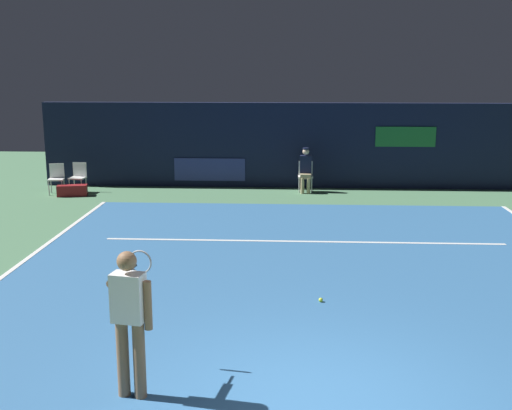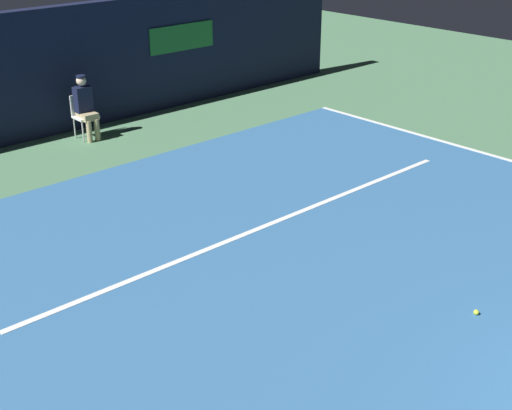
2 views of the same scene
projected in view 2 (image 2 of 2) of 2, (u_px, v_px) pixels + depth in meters
ground_plane at (367, 275)px, 9.64m from camera, size 32.19×32.19×0.00m
court_surface at (368, 275)px, 9.64m from camera, size 10.94×11.56×0.01m
line_service at (265, 226)px, 11.00m from camera, size 8.53×0.10×0.01m
back_wall at (55, 71)px, 14.76m from camera, size 15.89×0.33×2.60m
line_judge_on_chair at (85, 107)px, 14.57m from camera, size 0.44×0.53×1.32m
tennis_ball at (476, 312)px, 8.72m from camera, size 0.07×0.07×0.07m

